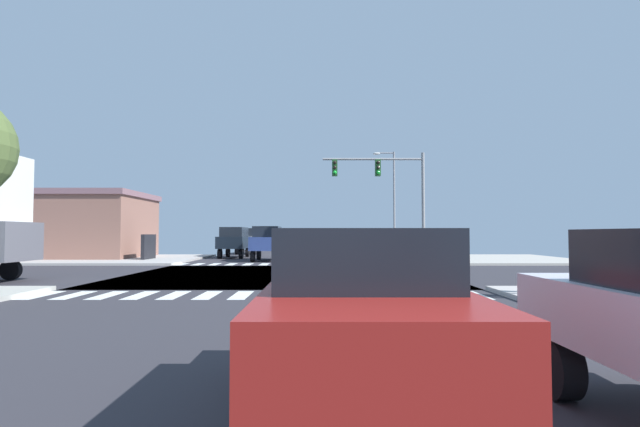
{
  "coord_description": "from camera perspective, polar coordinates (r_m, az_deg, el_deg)",
  "views": [
    {
      "loc": [
        1.61,
        -21.7,
        1.83
      ],
      "look_at": [
        1.63,
        6.89,
        3.05
      ],
      "focal_mm": 26.92,
      "sensor_mm": 36.0,
      "label": 1
    }
  ],
  "objects": [
    {
      "name": "crosswalk_far",
      "position": [
        29.12,
        -3.72,
        -6.03
      ],
      "size": [
        13.5,
        2.0,
        0.01
      ],
      "color": "silver",
      "rests_on": "ground"
    },
    {
      "name": "traffic_signal_mast",
      "position": [
        29.86,
        7.65,
        3.77
      ],
      "size": [
        6.3,
        0.55,
        6.85
      ],
      "color": "gray",
      "rests_on": "ground"
    },
    {
      "name": "suv_crossing_2",
      "position": [
        44.64,
        -8.57,
        -2.97
      ],
      "size": [
        1.96,
        4.6,
        2.34
      ],
      "rotation": [
        0.0,
        0.0,
        3.14
      ],
      "color": "black",
      "rests_on": "ground"
    },
    {
      "name": "sidewalk_corner_nw",
      "position": [
        36.77,
        -23.55,
        -4.98
      ],
      "size": [
        12.0,
        12.0,
        0.14
      ],
      "color": "#AFABA7",
      "rests_on": "ground"
    },
    {
      "name": "sedan_outer_2",
      "position": [
        4.93,
        4.63,
        -10.79
      ],
      "size": [
        1.8,
        4.3,
        1.88
      ],
      "color": "black",
      "rests_on": "ground"
    },
    {
      "name": "suv_queued_3",
      "position": [
        37.55,
        -10.2,
        -3.07
      ],
      "size": [
        1.96,
        4.6,
        2.34
      ],
      "rotation": [
        0.0,
        0.0,
        3.14
      ],
      "color": "black",
      "rests_on": "ground"
    },
    {
      "name": "bank_building",
      "position": [
        40.75,
        -30.38,
        -1.25
      ],
      "size": [
        16.76,
        7.77,
        4.86
      ],
      "color": "#8F6052",
      "rests_on": "ground"
    },
    {
      "name": "street_lamp",
      "position": [
        39.17,
        8.42,
        2.29
      ],
      "size": [
        1.78,
        0.32,
        8.49
      ],
      "color": "gray",
      "rests_on": "ground"
    },
    {
      "name": "sidewalk_corner_ne",
      "position": [
        35.62,
        18.69,
        -5.15
      ],
      "size": [
        12.0,
        12.0,
        0.14
      ],
      "color": "#B2ADA3",
      "rests_on": "ground"
    },
    {
      "name": "suv_farside_1",
      "position": [
        33.09,
        -6.32,
        -3.18
      ],
      "size": [
        1.96,
        4.6,
        2.34
      ],
      "rotation": [
        0.0,
        0.0,
        3.14
      ],
      "color": "black",
      "rests_on": "ground"
    },
    {
      "name": "pickup_nearside_1",
      "position": [
        56.11,
        -3.74,
        -2.98
      ],
      "size": [
        2.0,
        5.1,
        2.35
      ],
      "rotation": [
        0.0,
        0.0,
        3.14
      ],
      "color": "black",
      "rests_on": "ground"
    },
    {
      "name": "crosswalk_near",
      "position": [
        14.63,
        -7.44,
        -9.6
      ],
      "size": [
        13.5,
        2.0,
        0.01
      ],
      "color": "silver",
      "rests_on": "ground"
    },
    {
      "name": "ground",
      "position": [
        21.84,
        -4.3,
        -7.31
      ],
      "size": [
        90.0,
        90.0,
        0.05
      ],
      "color": "#2F2E34"
    }
  ]
}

